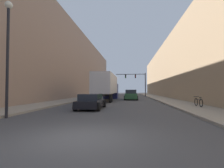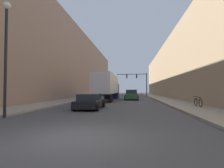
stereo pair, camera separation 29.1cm
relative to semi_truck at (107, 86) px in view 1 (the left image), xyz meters
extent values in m
plane|color=#424244|center=(1.94, -21.38, -2.15)|extent=(200.00, 200.00, 0.00)
cube|color=gray|center=(9.08, 8.62, -2.07)|extent=(3.35, 80.00, 0.15)
cube|color=gray|center=(-5.20, 8.62, -2.07)|extent=(3.35, 80.00, 0.15)
cube|color=tan|center=(13.76, 8.62, 3.74)|extent=(6.00, 80.00, 11.79)
cube|color=#997A66|center=(-9.88, 8.62, 5.06)|extent=(6.00, 80.00, 14.42)
cube|color=silver|center=(0.00, -1.41, 0.31)|extent=(2.53, 10.54, 2.72)
cube|color=black|center=(0.00, -1.41, -1.20)|extent=(1.26, 10.54, 0.24)
cube|color=navy|center=(0.00, 5.35, -0.80)|extent=(2.53, 2.98, 2.71)
cylinder|color=black|center=(-1.11, -5.48, -1.65)|extent=(0.25, 1.00, 1.00)
cylinder|color=black|center=(1.11, -5.48, -1.65)|extent=(0.25, 1.00, 1.00)
cylinder|color=black|center=(-1.11, -4.28, -1.65)|extent=(0.25, 1.00, 1.00)
cylinder|color=black|center=(1.11, -4.28, -1.65)|extent=(0.25, 1.00, 1.00)
cylinder|color=black|center=(-1.11, 5.35, -1.65)|extent=(0.25, 1.00, 1.00)
cylinder|color=black|center=(1.11, 5.35, -1.65)|extent=(0.25, 1.00, 1.00)
cube|color=black|center=(0.33, -12.60, -1.70)|extent=(1.79, 4.26, 0.56)
cube|color=#1E232D|center=(0.33, -12.81, -1.15)|extent=(1.57, 2.34, 0.53)
cylinder|color=black|center=(-0.57, -11.17, -1.83)|extent=(0.25, 0.64, 0.64)
cylinder|color=black|center=(1.22, -11.17, -1.83)|extent=(0.25, 0.64, 0.64)
cylinder|color=black|center=(-0.57, -14.13, -1.83)|extent=(0.25, 0.64, 0.64)
cylinder|color=black|center=(1.22, -14.13, -1.83)|extent=(0.25, 0.64, 0.64)
cube|color=#234C2D|center=(3.69, 1.63, -1.54)|extent=(1.91, 4.66, 0.84)
cube|color=#1E232D|center=(3.69, 1.40, -0.82)|extent=(1.68, 2.57, 0.59)
cylinder|color=black|center=(2.73, 3.27, -1.80)|extent=(0.25, 0.70, 0.70)
cylinder|color=black|center=(4.65, 3.27, -1.80)|extent=(0.25, 0.70, 0.70)
cylinder|color=black|center=(2.73, -0.10, -1.80)|extent=(0.25, 0.70, 0.70)
cylinder|color=black|center=(4.65, -0.10, -1.80)|extent=(0.25, 0.70, 0.70)
cylinder|color=black|center=(7.25, 16.03, 0.72)|extent=(0.20, 0.20, 5.75)
cube|color=black|center=(3.65, 16.03, 3.30)|extent=(7.21, 0.12, 0.12)
cube|color=black|center=(4.85, 16.03, 2.79)|extent=(0.30, 0.24, 0.90)
sphere|color=red|center=(4.85, 15.89, 2.79)|extent=(0.18, 0.18, 0.18)
cube|color=black|center=(2.45, 16.03, 2.79)|extent=(0.30, 0.24, 0.90)
sphere|color=green|center=(2.45, 15.89, 2.51)|extent=(0.18, 0.18, 0.18)
cylinder|color=black|center=(-3.38, -17.82, 1.03)|extent=(0.16, 0.16, 6.36)
sphere|color=silver|center=(-3.38, -17.82, 4.36)|extent=(0.44, 0.44, 0.44)
torus|color=black|center=(9.52, -11.65, -1.64)|extent=(0.06, 0.72, 0.72)
torus|color=black|center=(9.52, -10.55, -1.64)|extent=(0.06, 0.72, 0.72)
cube|color=black|center=(9.52, -11.10, -1.41)|extent=(0.04, 1.11, 0.04)
cube|color=black|center=(9.52, -11.50, -1.19)|extent=(0.12, 0.20, 0.06)
cube|color=black|center=(9.52, -10.60, -1.16)|extent=(0.44, 0.04, 0.04)
camera|label=1|loc=(3.61, -27.06, -0.55)|focal=28.00mm
camera|label=2|loc=(3.90, -27.02, -0.55)|focal=28.00mm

